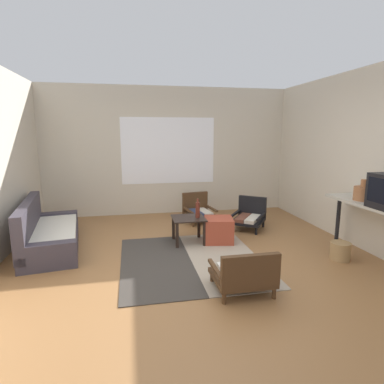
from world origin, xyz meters
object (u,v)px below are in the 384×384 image
at_px(armchair_striped_foreground, 244,274).
at_px(glass_bottle, 198,210).
at_px(coffee_table, 188,223).
at_px(wicker_basket, 340,251).
at_px(armchair_by_window, 198,210).
at_px(ottoman_orange, 219,230).
at_px(couch, 47,234).
at_px(console_shelf, 375,210).
at_px(armchair_corner, 249,215).
at_px(clay_vase, 363,193).

height_order(armchair_striped_foreground, glass_bottle, glass_bottle).
xyz_separation_m(coffee_table, glass_bottle, (0.14, -0.02, 0.22)).
height_order(coffee_table, wicker_basket, coffee_table).
height_order(armchair_by_window, armchair_striped_foreground, armchair_by_window).
bearing_deg(coffee_table, ottoman_orange, -6.45).
relative_size(couch, armchair_striped_foreground, 3.05).
bearing_deg(glass_bottle, coffee_table, 172.08).
height_order(console_shelf, wicker_basket, console_shelf).
relative_size(ottoman_orange, wicker_basket, 1.65).
distance_m(coffee_table, wicker_basket, 2.24).
xyz_separation_m(couch, ottoman_orange, (2.65, -0.23, -0.03)).
height_order(armchair_striped_foreground, armchair_corner, armchair_corner).
distance_m(coffee_table, armchair_corner, 1.38).
height_order(ottoman_orange, console_shelf, console_shelf).
distance_m(console_shelf, glass_bottle, 2.48).
xyz_separation_m(armchair_striped_foreground, console_shelf, (2.00, 0.47, 0.50)).
xyz_separation_m(armchair_striped_foreground, ottoman_orange, (0.19, 1.66, -0.03)).
bearing_deg(armchair_corner, ottoman_orange, -140.93).
distance_m(armchair_by_window, armchair_striped_foreground, 2.92).
height_order(clay_vase, glass_bottle, clay_vase).
bearing_deg(couch, armchair_by_window, 21.70).
xyz_separation_m(console_shelf, glass_bottle, (-2.15, 1.22, -0.18)).
relative_size(armchair_corner, console_shelf, 0.52).
height_order(coffee_table, armchair_corner, armchair_corner).
xyz_separation_m(couch, armchair_by_window, (2.58, 1.03, 0.01)).
bearing_deg(wicker_basket, glass_bottle, 149.41).
xyz_separation_m(coffee_table, wicker_basket, (1.95, -1.09, -0.20)).
xyz_separation_m(clay_vase, glass_bottle, (-2.15, 0.98, -0.37)).
height_order(coffee_table, clay_vase, clay_vase).
bearing_deg(clay_vase, console_shelf, -90.00).
distance_m(armchair_corner, clay_vase, 2.01).
height_order(couch, armchair_corner, couch).
bearing_deg(coffee_table, console_shelf, -28.44).
height_order(couch, ottoman_orange, couch).
bearing_deg(ottoman_orange, armchair_corner, 39.07).
bearing_deg(wicker_basket, armchair_corner, 112.73).
relative_size(armchair_striped_foreground, armchair_corner, 0.79).
height_order(armchair_by_window, wicker_basket, armchair_by_window).
xyz_separation_m(armchair_corner, clay_vase, (1.04, -1.57, 0.68)).
relative_size(armchair_corner, glass_bottle, 2.68).
bearing_deg(ottoman_orange, armchair_striped_foreground, -96.36).
bearing_deg(couch, armchair_striped_foreground, -37.49).
xyz_separation_m(couch, console_shelf, (4.46, -1.42, 0.50)).
distance_m(armchair_by_window, glass_bottle, 1.29).
distance_m(couch, armchair_by_window, 2.78).
bearing_deg(armchair_corner, armchair_striped_foreground, -112.68).
bearing_deg(console_shelf, armchair_striped_foreground, -166.74).
bearing_deg(armchair_by_window, couch, -158.30).
relative_size(couch, armchair_by_window, 2.93).
relative_size(armchair_corner, wicker_basket, 3.00).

